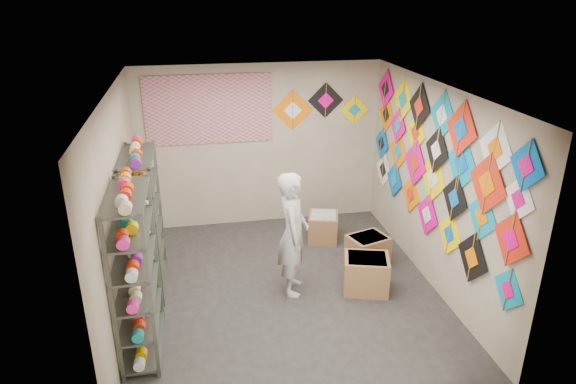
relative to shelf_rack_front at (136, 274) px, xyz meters
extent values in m
plane|color=#272522|center=(1.78, 0.85, -0.95)|extent=(4.50, 4.50, 0.00)
plane|color=tan|center=(1.78, 3.10, 0.40)|extent=(4.00, 0.00, 4.00)
plane|color=tan|center=(1.78, -1.40, 0.40)|extent=(4.00, 0.00, 4.00)
plane|color=tan|center=(-0.22, 0.85, 0.40)|extent=(0.00, 4.50, 4.50)
plane|color=tan|center=(3.78, 0.85, 0.40)|extent=(0.00, 4.50, 4.50)
plane|color=gray|center=(1.78, 0.85, 1.75)|extent=(4.50, 4.50, 0.00)
cube|color=#4C5147|center=(0.00, 0.00, 0.00)|extent=(0.40, 1.10, 1.90)
cube|color=#4C5147|center=(0.00, 1.30, 0.00)|extent=(0.40, 1.10, 1.90)
cylinder|color=#FF2998|center=(0.00, -0.48, 0.09)|extent=(0.12, 0.10, 0.12)
cylinder|color=#FF3404|center=(0.00, -0.29, 0.09)|extent=(0.12, 0.10, 0.12)
cylinder|color=#E7BE00|center=(0.00, -0.10, 0.09)|extent=(0.12, 0.10, 0.12)
cylinder|color=white|center=(0.00, 0.10, 0.09)|extent=(0.12, 0.10, 0.12)
cylinder|color=red|center=(0.00, 0.29, 0.09)|extent=(0.12, 0.10, 0.12)
cylinder|color=#741A9A|center=(0.00, 0.48, 0.09)|extent=(0.12, 0.10, 0.12)
cylinder|color=beige|center=(0.00, 0.82, 0.09)|extent=(0.12, 0.10, 0.12)
cylinder|color=#138781|center=(0.00, 1.01, 0.09)|extent=(0.12, 0.10, 0.12)
cylinder|color=#FF2998|center=(0.00, 1.20, 0.09)|extent=(0.12, 0.10, 0.12)
cylinder|color=#FF3404|center=(0.00, 1.40, 0.09)|extent=(0.12, 0.10, 0.12)
cylinder|color=#E7BE00|center=(0.00, 1.59, 0.09)|extent=(0.12, 0.10, 0.12)
cylinder|color=white|center=(0.00, 1.78, 0.09)|extent=(0.12, 0.10, 0.12)
cube|color=#088EB1|center=(3.77, -1.00, -0.02)|extent=(0.03, 0.51, 0.51)
cube|color=black|center=(3.75, -0.31, -0.02)|extent=(0.02, 0.65, 0.65)
cube|color=#FFE300|center=(3.77, 0.27, -0.01)|extent=(0.03, 0.58, 0.58)
cube|color=#F6008B|center=(3.75, 0.87, -0.02)|extent=(0.01, 0.61, 0.61)
cube|color=#FF7500|center=(3.77, 1.47, 0.04)|extent=(0.03, 0.59, 0.59)
cube|color=blue|center=(3.75, 2.08, 0.04)|extent=(0.02, 0.58, 0.58)
cube|color=white|center=(3.77, 2.59, 0.03)|extent=(0.01, 0.63, 0.63)
cube|color=red|center=(3.75, -0.92, 0.52)|extent=(0.02, 0.61, 0.61)
cube|color=#088EB1|center=(3.77, -0.35, 0.51)|extent=(0.02, 0.59, 0.59)
cube|color=black|center=(3.75, 0.24, 0.49)|extent=(0.03, 0.60, 0.60)
cube|color=#FFE300|center=(3.77, 0.86, 0.52)|extent=(0.03, 0.70, 0.70)
cube|color=#F6008B|center=(3.75, 1.40, 0.55)|extent=(0.01, 0.70, 0.70)
cube|color=#FF7500|center=(3.77, 2.06, 0.52)|extent=(0.02, 0.65, 0.65)
cube|color=blue|center=(3.75, 2.70, 0.46)|extent=(0.03, 0.56, 0.56)
cube|color=white|center=(3.77, -0.90, 0.95)|extent=(0.02, 0.50, 0.50)
cube|color=red|center=(3.75, -0.38, 0.91)|extent=(0.01, 0.72, 0.72)
cube|color=#088EB1|center=(3.77, 0.21, 0.94)|extent=(0.01, 0.70, 0.70)
cube|color=black|center=(3.75, 0.82, 0.92)|extent=(0.04, 0.63, 0.63)
cube|color=#FFE300|center=(3.77, 1.51, 0.97)|extent=(0.04, 0.60, 0.60)
cube|color=#F6008B|center=(3.75, 2.11, 0.91)|extent=(0.03, 0.57, 0.57)
cube|color=#FF7500|center=(3.77, 2.64, 0.95)|extent=(0.01, 0.61, 0.61)
cube|color=blue|center=(3.75, -0.95, 1.31)|extent=(0.03, 0.54, 0.54)
cube|color=white|center=(3.77, -0.40, 1.30)|extent=(0.04, 0.63, 0.63)
cube|color=red|center=(3.75, 0.29, 1.34)|extent=(0.04, 0.69, 0.69)
cube|color=#088EB1|center=(3.77, 0.80, 1.37)|extent=(0.03, 0.66, 0.66)
cube|color=black|center=(3.75, 1.44, 1.34)|extent=(0.03, 0.65, 0.65)
cube|color=#FFE300|center=(3.77, 2.03, 1.32)|extent=(0.04, 0.68, 0.68)
cube|color=#F6008B|center=(3.75, 2.70, 1.35)|extent=(0.04, 0.64, 0.64)
cube|color=#FF7500|center=(2.33, 3.09, 0.98)|extent=(0.67, 0.02, 0.67)
cube|color=black|center=(2.88, 3.09, 1.12)|extent=(0.60, 0.02, 0.60)
cube|color=#FFE300|center=(3.38, 3.09, 0.94)|extent=(0.49, 0.02, 0.49)
cube|color=#82479A|center=(0.98, 3.08, 1.05)|extent=(2.00, 0.01, 1.10)
imported|color=beige|center=(1.88, 0.84, -0.11)|extent=(0.76, 0.63, 1.68)
cube|color=olive|center=(2.85, 0.66, -0.71)|extent=(0.70, 0.63, 0.49)
cube|color=olive|center=(3.10, 1.32, -0.73)|extent=(0.65, 0.58, 0.44)
cube|color=olive|center=(2.65, 2.19, -0.73)|extent=(0.58, 0.61, 0.44)
camera|label=1|loc=(0.70, -4.98, 2.88)|focal=32.00mm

